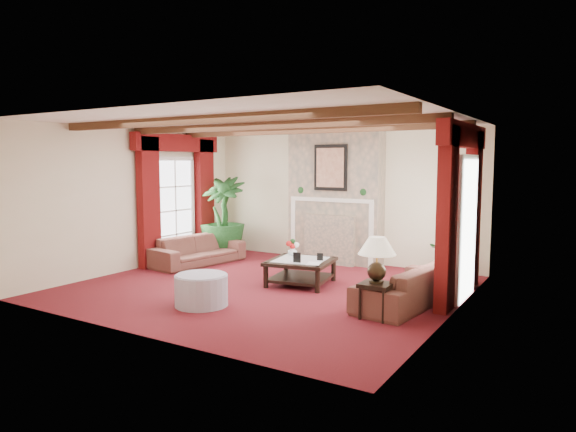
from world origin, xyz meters
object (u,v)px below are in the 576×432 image
Objects in this scene: sofa_right at (406,279)px; ottoman at (201,290)px; sofa_left at (198,245)px; coffee_table at (301,272)px; potted_palm at (223,234)px; side_table at (376,301)px.

ottoman is at bearing -50.66° from sofa_right.
sofa_left is 2.67m from coffee_table.
sofa_right is at bearing 32.01° from ottoman.
potted_palm is at bearing 16.98° from sofa_left.
coffee_table is at bearing 147.96° from side_table.
potted_palm is 3.11m from coffee_table.
sofa_left is 3.07m from ottoman.
sofa_right is at bearing -90.23° from sofa_left.
side_table is at bearing -41.88° from coffee_table.
sofa_right is at bearing 81.50° from side_table.
sofa_left is 4.23× the size of side_table.
sofa_right is 4.24× the size of side_table.
coffee_table is at bearing -26.60° from potted_palm.
sofa_right is 4.99m from potted_palm.
side_table is at bearing -1.17° from sofa_right.
coffee_table is at bearing -91.65° from sofa_right.
sofa_right is 1.07× the size of potted_palm.
coffee_table is 2.14× the size of side_table.
sofa_right is at bearing -19.81° from potted_palm.
ottoman is (2.20, -3.25, -0.26)m from potted_palm.
side_table is at bearing -28.82° from potted_palm.
coffee_table is (2.63, -0.41, -0.17)m from sofa_left.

